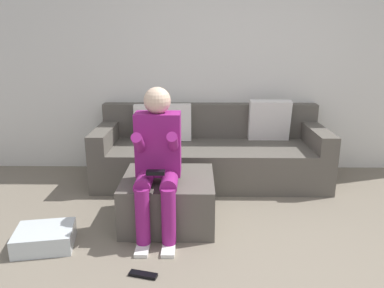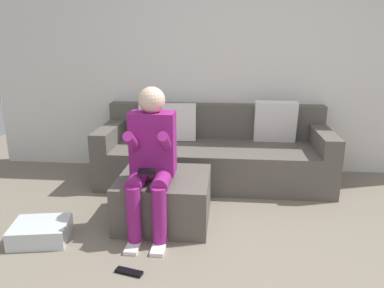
{
  "view_description": "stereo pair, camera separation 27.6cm",
  "coord_description": "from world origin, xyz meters",
  "px_view_note": "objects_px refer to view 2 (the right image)",
  "views": [
    {
      "loc": [
        -0.38,
        -1.98,
        1.55
      ],
      "look_at": [
        -0.43,
        1.46,
        0.57
      ],
      "focal_mm": 34.8,
      "sensor_mm": 36.0,
      "label": 1
    },
    {
      "loc": [
        -0.11,
        -1.96,
        1.55
      ],
      "look_at": [
        -0.43,
        1.46,
        0.57
      ],
      "focal_mm": 34.8,
      "sensor_mm": 36.0,
      "label": 2
    }
  ],
  "objects_px": {
    "ottoman": "(164,199)",
    "storage_bin": "(41,232)",
    "couch_sectional": "(213,154)",
    "remote_near_ottoman": "(129,272)",
    "person_seated": "(151,155)"
  },
  "relations": [
    {
      "from": "ottoman",
      "to": "person_seated",
      "type": "height_order",
      "value": "person_seated"
    },
    {
      "from": "ottoman",
      "to": "storage_bin",
      "type": "height_order",
      "value": "ottoman"
    },
    {
      "from": "couch_sectional",
      "to": "ottoman",
      "type": "distance_m",
      "value": 1.11
    },
    {
      "from": "ottoman",
      "to": "storage_bin",
      "type": "distance_m",
      "value": 1.02
    },
    {
      "from": "person_seated",
      "to": "remote_near_ottoman",
      "type": "distance_m",
      "value": 0.89
    },
    {
      "from": "storage_bin",
      "to": "ottoman",
      "type": "bearing_deg",
      "value": 24.83
    },
    {
      "from": "remote_near_ottoman",
      "to": "storage_bin",
      "type": "bearing_deg",
      "value": 170.19
    },
    {
      "from": "couch_sectional",
      "to": "person_seated",
      "type": "relative_size",
      "value": 2.1
    },
    {
      "from": "ottoman",
      "to": "storage_bin",
      "type": "bearing_deg",
      "value": -155.17
    },
    {
      "from": "person_seated",
      "to": "storage_bin",
      "type": "bearing_deg",
      "value": -163.64
    },
    {
      "from": "storage_bin",
      "to": "person_seated",
      "type": "bearing_deg",
      "value": 16.36
    },
    {
      "from": "person_seated",
      "to": "remote_near_ottoman",
      "type": "bearing_deg",
      "value": -94.65
    },
    {
      "from": "couch_sectional",
      "to": "person_seated",
      "type": "xyz_separation_m",
      "value": [
        -0.45,
        -1.21,
        0.36
      ]
    },
    {
      "from": "couch_sectional",
      "to": "remote_near_ottoman",
      "type": "relative_size",
      "value": 12.85
    },
    {
      "from": "person_seated",
      "to": "couch_sectional",
      "type": "bearing_deg",
      "value": 69.5
    }
  ]
}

